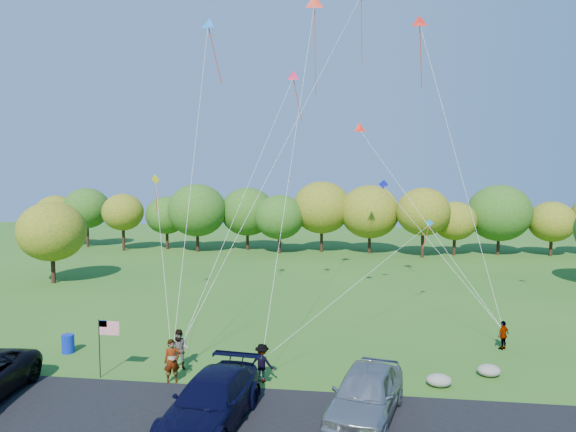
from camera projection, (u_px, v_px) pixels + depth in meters
The scene contains 15 objects.
ground at pixel (277, 381), 22.81m from camera, with size 140.00×140.00×0.00m, color #265919.
asphalt_lane at pixel (260, 423), 18.86m from camera, with size 44.00×6.00×0.06m, color black.
treeline at pixel (353, 214), 57.58m from camera, with size 76.41×27.64×8.47m.
minivan_navy at pixel (211, 401), 18.67m from camera, with size 2.45×6.03×1.75m, color black.
minivan_silver at pixel (366, 393), 19.15m from camera, with size 2.24×5.57×1.90m, color gray.
flyer_a at pixel (172, 361), 22.55m from camera, with size 0.71×0.46×1.94m, color #4C4C59.
flyer_b at pixel (180, 350), 24.12m from camera, with size 0.92×0.72×1.89m, color #4C4C59.
flyer_c at pixel (262, 363), 22.64m from camera, with size 1.10×0.63×1.71m, color #4C4C59.
flyer_d at pixel (503, 335), 26.89m from camera, with size 0.89×0.37×1.52m, color #4C4C59.
park_bench at pixel (10, 363), 23.62m from camera, with size 1.66×0.92×0.95m.
trash_barrel at pixel (68, 344), 26.40m from camera, with size 0.63×0.63×0.94m, color #0B23A6.
flag_assembly at pixel (105, 334), 22.98m from camera, with size 0.99×0.64×2.68m.
boulder_near at pixel (439, 380), 22.19m from camera, with size 1.09×0.85×0.55m, color gray.
boulder_far at pixel (489, 370), 23.32m from camera, with size 1.03×0.86×0.54m, color slate.
kites_aloft at pixel (335, 44), 32.80m from camera, with size 27.60×9.38×16.84m.
Camera 1 is at (3.45, -21.89, 9.14)m, focal length 32.00 mm.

